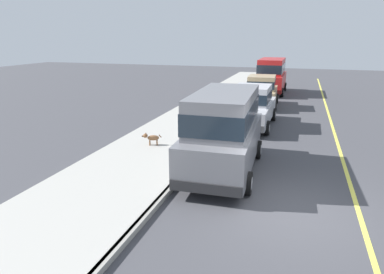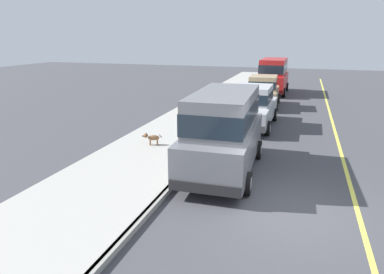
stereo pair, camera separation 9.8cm
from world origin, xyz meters
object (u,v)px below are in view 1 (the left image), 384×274
(car_tan_hatchback, at_px, (261,91))
(dog_brown, at_px, (151,138))
(car_grey_van, at_px, (224,128))
(car_silver_sedan, at_px, (252,106))
(car_red_van, at_px, (271,74))

(car_tan_hatchback, bearing_deg, dog_brown, -107.85)
(car_grey_van, bearing_deg, car_silver_sedan, 89.68)
(car_tan_hatchback, bearing_deg, car_grey_van, -89.71)
(car_tan_hatchback, height_order, dog_brown, car_tan_hatchback)
(car_tan_hatchback, bearing_deg, car_silver_sedan, -88.96)
(car_grey_van, height_order, dog_brown, car_grey_van)
(car_red_van, bearing_deg, car_silver_sedan, -89.91)
(car_red_van, xyz_separation_m, dog_brown, (-3.09, -14.82, -0.97))
(car_silver_sedan, bearing_deg, car_red_van, 90.09)
(car_grey_van, bearing_deg, dog_brown, 155.43)
(car_grey_van, relative_size, car_red_van, 1.01)
(car_grey_van, height_order, car_red_van, same)
(car_silver_sedan, distance_m, dog_brown, 5.53)
(dog_brown, bearing_deg, car_silver_sedan, 55.67)
(dog_brown, bearing_deg, car_tan_hatchback, 72.15)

